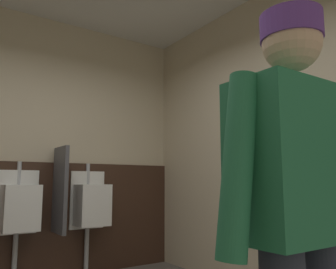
# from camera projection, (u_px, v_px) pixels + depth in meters

# --- Properties ---
(wall_back) EXTENTS (4.21, 0.12, 2.90)m
(wall_back) POSITION_uv_depth(u_px,v_px,m) (22.00, 143.00, 3.70)
(wall_back) COLOR beige
(wall_back) RESTS_ON ground_plane
(wall_right) EXTENTS (0.12, 4.57, 2.90)m
(wall_right) POSITION_uv_depth(u_px,v_px,m) (291.00, 135.00, 3.07)
(wall_right) COLOR beige
(wall_right) RESTS_ON ground_plane
(wainscot_band_back) EXTENTS (3.61, 0.03, 1.24)m
(wainscot_band_back) POSITION_uv_depth(u_px,v_px,m) (19.00, 222.00, 3.53)
(wainscot_band_back) COLOR #382319
(wainscot_band_back) RESTS_ON ground_plane
(urinal_left) EXTENTS (0.40, 0.34, 1.24)m
(urinal_left) POSITION_uv_depth(u_px,v_px,m) (19.00, 207.00, 3.41)
(urinal_left) COLOR white
(urinal_left) RESTS_ON ground_plane
(urinal_middle) EXTENTS (0.40, 0.34, 1.24)m
(urinal_middle) POSITION_uv_depth(u_px,v_px,m) (91.00, 204.00, 3.83)
(urinal_middle) COLOR white
(urinal_middle) RESTS_ON ground_plane
(privacy_divider_panel) EXTENTS (0.04, 0.40, 0.90)m
(privacy_divider_panel) POSITION_uv_depth(u_px,v_px,m) (60.00, 189.00, 3.59)
(privacy_divider_panel) COLOR #4C4C51
(person) EXTENTS (0.71, 0.60, 1.63)m
(person) POSITION_uv_depth(u_px,v_px,m) (302.00, 202.00, 1.14)
(person) COLOR #2D3342
(person) RESTS_ON ground_plane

